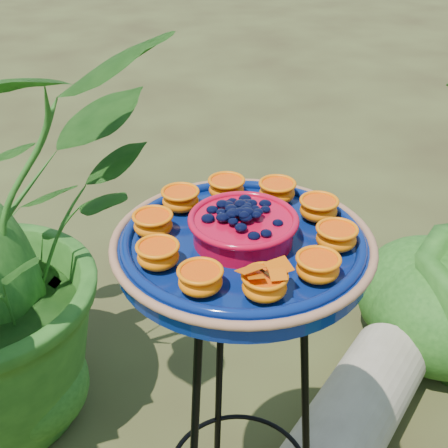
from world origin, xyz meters
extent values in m
torus|color=black|center=(-0.06, 0.01, 0.78)|extent=(0.26, 0.26, 0.01)
cylinder|color=black|center=(-0.09, 0.13, 0.39)|extent=(0.03, 0.08, 0.78)
cylinder|color=black|center=(0.06, -0.04, 0.39)|extent=(0.08, 0.04, 0.78)
cylinder|color=#071852|center=(-0.06, 0.01, 0.81)|extent=(0.46, 0.46, 0.04)
torus|color=#A3704A|center=(-0.06, 0.01, 0.82)|extent=(0.42, 0.42, 0.01)
torus|color=#071852|center=(-0.06, 0.01, 0.83)|extent=(0.38, 0.38, 0.02)
cylinder|color=#B30622|center=(-0.06, 0.01, 0.84)|extent=(0.18, 0.18, 0.04)
torus|color=#B30622|center=(-0.06, 0.01, 0.86)|extent=(0.17, 0.17, 0.01)
ellipsoid|color=black|center=(-0.06, 0.01, 0.87)|extent=(0.14, 0.14, 0.03)
ellipsoid|color=orange|center=(0.07, 0.06, 0.84)|extent=(0.06, 0.06, 0.03)
cylinder|color=#E76104|center=(0.07, 0.06, 0.86)|extent=(0.06, 0.06, 0.01)
ellipsoid|color=orange|center=(0.02, 0.13, 0.84)|extent=(0.06, 0.06, 0.03)
cylinder|color=#E76104|center=(0.02, 0.13, 0.86)|extent=(0.06, 0.06, 0.01)
ellipsoid|color=orange|center=(-0.07, 0.15, 0.84)|extent=(0.06, 0.06, 0.03)
cylinder|color=#E76104|center=(-0.07, 0.15, 0.86)|extent=(0.06, 0.06, 0.01)
ellipsoid|color=orange|center=(-0.15, 0.12, 0.84)|extent=(0.06, 0.06, 0.03)
cylinder|color=#E76104|center=(-0.15, 0.12, 0.86)|extent=(0.06, 0.06, 0.01)
ellipsoid|color=orange|center=(-0.20, 0.05, 0.84)|extent=(0.06, 0.06, 0.03)
cylinder|color=#E76104|center=(-0.20, 0.05, 0.86)|extent=(0.06, 0.06, 0.01)
ellipsoid|color=orange|center=(-0.20, -0.04, 0.84)|extent=(0.06, 0.06, 0.03)
cylinder|color=#E76104|center=(-0.20, -0.04, 0.86)|extent=(0.06, 0.06, 0.01)
ellipsoid|color=orange|center=(-0.14, -0.11, 0.84)|extent=(0.06, 0.06, 0.03)
cylinder|color=#E76104|center=(-0.14, -0.11, 0.86)|extent=(0.06, 0.06, 0.01)
ellipsoid|color=orange|center=(-0.06, -0.13, 0.84)|extent=(0.06, 0.06, 0.03)
cylinder|color=#E76104|center=(-0.06, -0.13, 0.86)|extent=(0.06, 0.06, 0.01)
ellipsoid|color=orange|center=(0.02, -0.10, 0.84)|extent=(0.06, 0.06, 0.03)
cylinder|color=#E76104|center=(0.02, -0.10, 0.86)|extent=(0.06, 0.06, 0.01)
ellipsoid|color=orange|center=(0.07, -0.03, 0.84)|extent=(0.06, 0.06, 0.03)
cylinder|color=#E76104|center=(0.07, -0.03, 0.86)|extent=(0.06, 0.06, 0.01)
cylinder|color=black|center=(-0.06, -0.13, 0.86)|extent=(0.02, 0.02, 0.00)
cube|color=#FA5C05|center=(-0.08, -0.13, 0.87)|extent=(0.04, 0.04, 0.01)
cube|color=#FA5C05|center=(-0.04, -0.13, 0.87)|extent=(0.04, 0.04, 0.01)
cylinder|color=tan|center=(0.25, 0.22, 0.11)|extent=(0.57, 0.61, 0.21)
camera|label=1|loc=(-0.21, -0.80, 1.35)|focal=50.00mm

